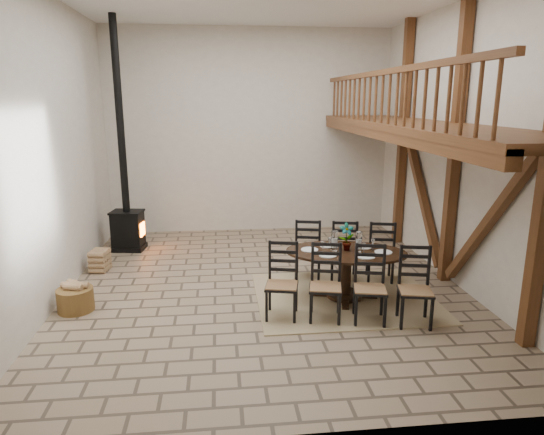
{
  "coord_description": "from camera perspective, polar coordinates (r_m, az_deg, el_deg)",
  "views": [
    {
      "loc": [
        -0.78,
        -8.2,
        3.33
      ],
      "look_at": [
        0.16,
        0.4,
        1.19
      ],
      "focal_mm": 32.0,
      "sensor_mm": 36.0,
      "label": 1
    }
  ],
  "objects": [
    {
      "name": "ground",
      "position": [
        8.88,
        -0.76,
        -8.14
      ],
      "size": [
        8.0,
        8.0,
        0.0
      ],
      "primitive_type": "plane",
      "color": "#89735B",
      "rests_on": "ground"
    },
    {
      "name": "rug",
      "position": [
        8.51,
        8.52,
        -9.22
      ],
      "size": [
        3.0,
        2.5,
        0.02
      ],
      "primitive_type": "cube",
      "color": "tan",
      "rests_on": "ground"
    },
    {
      "name": "log_basket",
      "position": [
        8.48,
        -22.13,
        -8.83
      ],
      "size": [
        0.57,
        0.57,
        0.47
      ],
      "rotation": [
        0.0,
        0.0,
        0.15
      ],
      "color": "brown",
      "rests_on": "ground"
    },
    {
      "name": "wood_stove",
      "position": [
        11.16,
        -16.8,
        1.84
      ],
      "size": [
        0.76,
        0.63,
        5.0
      ],
      "rotation": [
        0.0,
        0.0,
        -0.15
      ],
      "color": "black",
      "rests_on": "ground"
    },
    {
      "name": "log_stack",
      "position": [
        10.18,
        -19.58,
        -4.77
      ],
      "size": [
        0.38,
        0.48,
        0.43
      ],
      "rotation": [
        0.0,
        0.0,
        -0.17
      ],
      "color": "tan",
      "rests_on": "ground"
    },
    {
      "name": "dining_table",
      "position": [
        8.27,
        8.64,
        -6.86
      ],
      "size": [
        2.6,
        2.67,
        1.3
      ],
      "rotation": [
        0.0,
        0.0,
        -0.22
      ],
      "color": "black",
      "rests_on": "ground"
    },
    {
      "name": "room_shell",
      "position": [
        8.44,
        7.41,
        11.63
      ],
      "size": [
        7.02,
        8.02,
        5.01
      ],
      "color": "beige",
      "rests_on": "ground"
    }
  ]
}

